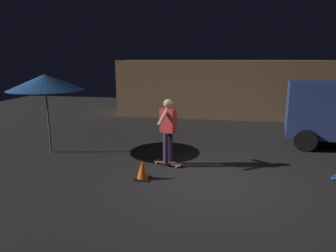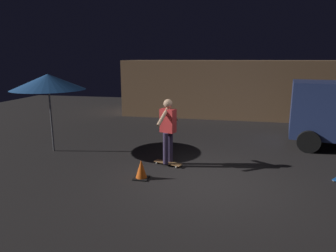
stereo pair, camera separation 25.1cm
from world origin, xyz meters
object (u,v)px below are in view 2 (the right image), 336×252
at_px(skater, 168,127).
at_px(traffic_cone, 141,170).
at_px(skateboard_ridden, 168,163).
at_px(patio_umbrella, 48,82).

bearing_deg(skater, traffic_cone, -112.36).
bearing_deg(skateboard_ridden, skater, -90.00).
height_order(skateboard_ridden, traffic_cone, traffic_cone).
bearing_deg(skateboard_ridden, patio_umbrella, 172.21).
distance_m(skateboard_ridden, skater, 0.98).
bearing_deg(skater, skateboard_ridden, 90.00).
xyz_separation_m(patio_umbrella, skateboard_ridden, (3.64, -0.50, -2.02)).
bearing_deg(patio_umbrella, skater, -7.79).
bearing_deg(patio_umbrella, traffic_cone, -25.27).
height_order(skater, traffic_cone, skater).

